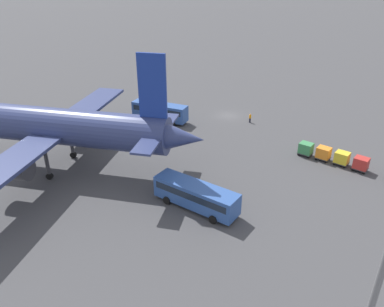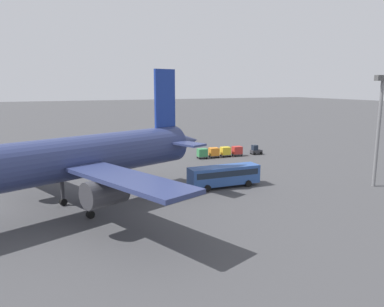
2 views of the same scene
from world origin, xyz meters
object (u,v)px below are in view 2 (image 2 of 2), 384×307
(worker_person, at_px, (131,153))
(cargo_cart_red, at_px, (237,150))
(airplane, at_px, (63,160))
(baggage_tug, at_px, (256,150))
(cargo_cart_green, at_px, (202,153))
(cargo_cart_yellow, at_px, (225,151))
(shuttle_bus_near, at_px, (62,161))
(cargo_cart_orange, at_px, (214,152))
(shuttle_bus_far, at_px, (224,174))

(worker_person, bearing_deg, cargo_cart_red, 159.31)
(airplane, bearing_deg, baggage_tug, -171.98)
(cargo_cart_red, xyz_separation_m, cargo_cart_green, (8.07, -0.42, 0.00))
(airplane, relative_size, baggage_tug, 17.42)
(cargo_cart_yellow, bearing_deg, worker_person, -22.64)
(airplane, distance_m, shuttle_bus_near, 23.16)
(cargo_cart_red, relative_size, cargo_cart_green, 1.00)
(cargo_cart_orange, bearing_deg, cargo_cart_red, 175.84)
(shuttle_bus_near, height_order, cargo_cart_orange, shuttle_bus_near)
(worker_person, distance_m, cargo_cart_green, 14.96)
(airplane, relative_size, shuttle_bus_far, 3.97)
(shuttle_bus_far, distance_m, cargo_cart_green, 21.85)
(airplane, distance_m, cargo_cart_orange, 40.12)
(airplane, xyz_separation_m, shuttle_bus_far, (-22.73, -2.81, -4.55))
(baggage_tug, distance_m, cargo_cart_orange, 10.04)
(cargo_cart_yellow, distance_m, cargo_cart_green, 5.38)
(cargo_cart_red, distance_m, cargo_cart_green, 8.08)
(airplane, xyz_separation_m, cargo_cart_orange, (-32.01, -23.60, -5.25))
(airplane, xyz_separation_m, shuttle_bus_near, (-1.90, -22.65, -4.44))
(shuttle_bus_near, relative_size, cargo_cart_yellow, 5.09)
(shuttle_bus_near, distance_m, worker_person, 16.83)
(cargo_cart_red, height_order, cargo_cart_orange, same)
(shuttle_bus_near, bearing_deg, cargo_cart_yellow, 172.27)
(baggage_tug, height_order, cargo_cart_orange, baggage_tug)
(shuttle_bus_far, distance_m, cargo_cart_orange, 22.78)
(shuttle_bus_near, height_order, cargo_cart_green, shuttle_bus_near)
(worker_person, relative_size, cargo_cart_orange, 0.81)
(worker_person, distance_m, cargo_cart_red, 22.46)
(baggage_tug, distance_m, cargo_cart_green, 12.73)
(shuttle_bus_far, relative_size, baggage_tug, 4.39)
(airplane, height_order, worker_person, airplane)
(cargo_cart_yellow, bearing_deg, shuttle_bus_far, 59.96)
(shuttle_bus_near, relative_size, shuttle_bus_far, 1.00)
(baggage_tug, bearing_deg, shuttle_bus_near, 4.67)
(airplane, bearing_deg, cargo_cart_red, -168.92)
(shuttle_bus_near, height_order, worker_person, shuttle_bus_near)
(shuttle_bus_far, relative_size, cargo_cart_red, 5.09)
(airplane, distance_m, cargo_cart_green, 38.02)
(worker_person, bearing_deg, cargo_cart_yellow, 157.36)
(shuttle_bus_near, xyz_separation_m, cargo_cart_red, (-35.49, -0.56, -0.80))
(baggage_tug, height_order, worker_person, baggage_tug)
(cargo_cart_orange, bearing_deg, airplane, 36.40)
(cargo_cart_orange, height_order, cargo_cart_green, same)
(airplane, bearing_deg, cargo_cart_orange, -164.34)
(airplane, height_order, cargo_cart_red, airplane)
(airplane, bearing_deg, shuttle_bus_far, 166.29)
(shuttle_bus_far, height_order, worker_person, shuttle_bus_far)
(shuttle_bus_near, distance_m, cargo_cart_green, 27.45)
(cargo_cart_orange, bearing_deg, cargo_cart_yellow, 177.93)
(cargo_cart_yellow, xyz_separation_m, cargo_cart_orange, (2.69, -0.10, 0.00))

